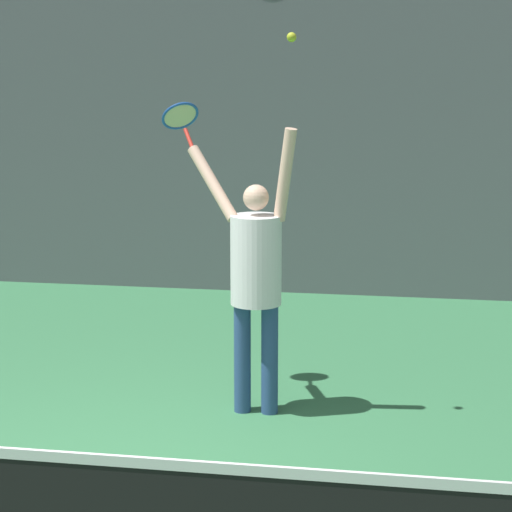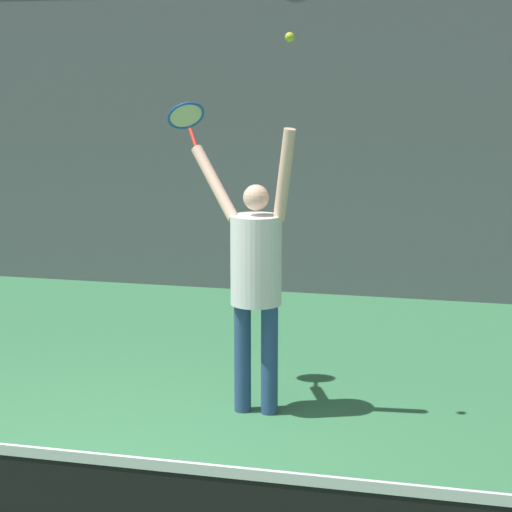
# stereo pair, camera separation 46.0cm
# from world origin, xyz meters

# --- Properties ---
(ground_plane) EXTENTS (18.00, 18.00, 0.00)m
(ground_plane) POSITION_xyz_m (0.00, 0.00, 0.00)
(ground_plane) COLOR #387A4C
(back_wall) EXTENTS (18.00, 0.10, 5.00)m
(back_wall) POSITION_xyz_m (0.00, 5.81, 2.50)
(back_wall) COLOR slate
(back_wall) RESTS_ON ground_plane
(tennis_player) EXTENTS (0.94, 0.56, 2.21)m
(tennis_player) POSITION_xyz_m (0.76, 1.82, 1.13)
(tennis_player) COLOR #2D4C7F
(tennis_player) RESTS_ON ground_plane
(tennis_racket) EXTENTS (0.38, 0.40, 0.37)m
(tennis_racket) POSITION_xyz_m (0.07, 2.31, 2.24)
(tennis_racket) COLOR red
(tennis_ball) EXTENTS (0.07, 0.07, 0.07)m
(tennis_ball) POSITION_xyz_m (1.04, 1.67, 2.84)
(tennis_ball) COLOR #CCDB2D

